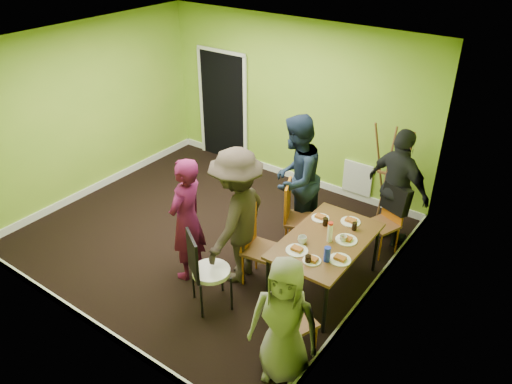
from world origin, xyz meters
TOP-DOWN VIEW (x-y plane):
  - ground at (0.00, 0.00)m, footprint 5.00×5.00m
  - room_walls at (-0.02, 0.04)m, footprint 5.04×4.54m
  - dining_table at (1.93, -0.04)m, footprint 0.90×1.50m
  - chair_left_far at (1.19, 0.46)m, footprint 0.57×0.57m
  - chair_left_near at (1.14, -0.41)m, footprint 0.49×0.49m
  - chair_back_end at (2.26, 1.27)m, footprint 0.54×0.58m
  - chair_front_end at (2.17, -1.26)m, footprint 0.52×0.52m
  - chair_bentwood at (0.94, -1.17)m, footprint 0.57×0.57m
  - easel at (1.89, 2.02)m, footprint 0.62×0.58m
  - plate_near_left at (1.64, 0.32)m, footprint 0.23×0.23m
  - plate_near_right at (1.76, -0.45)m, footprint 0.27×0.27m
  - plate_far_back at (2.00, 0.47)m, footprint 0.25×0.25m
  - plate_far_front at (2.01, -0.52)m, footprint 0.22×0.22m
  - plate_wall_back at (2.14, 0.08)m, footprint 0.27×0.27m
  - plate_wall_front at (2.26, -0.31)m, footprint 0.26×0.26m
  - thermos at (1.98, -0.05)m, footprint 0.06×0.06m
  - blue_bottle at (2.14, -0.41)m, footprint 0.08×0.08m
  - orange_bottle at (1.84, 0.20)m, footprint 0.03×0.03m
  - glass_mid at (1.77, 0.22)m, footprint 0.07×0.07m
  - glass_back at (2.12, 0.34)m, footprint 0.06×0.06m
  - glass_front at (1.98, -0.56)m, footprint 0.07×0.07m
  - cup_a at (1.73, -0.28)m, footprint 0.11×0.11m
  - cup_b at (2.12, 0.03)m, footprint 0.09×0.09m
  - person_standing at (0.35, -0.82)m, footprint 0.49×0.67m
  - person_left_far at (1.00, 0.75)m, footprint 0.82×1.00m
  - person_left_near at (0.91, -0.49)m, footprint 0.87×1.29m
  - person_back_end at (2.23, 1.44)m, footprint 1.11×0.76m
  - person_front_end at (2.26, -1.48)m, footprint 0.82×0.65m

SIDE VIEW (x-z plane):
  - ground at x=0.00m, z-range 0.00..0.00m
  - chair_front_end at x=2.17m, z-range 0.06..1.02m
  - chair_bentwood at x=0.94m, z-range 0.06..1.12m
  - chair_left_near at x=1.14m, z-range 0.06..1.11m
  - chair_left_far at x=1.19m, z-range 0.06..1.11m
  - dining_table at x=1.93m, z-range 0.32..1.07m
  - chair_back_end at x=2.26m, z-range 0.20..1.19m
  - person_front_end at x=2.26m, z-range 0.00..1.46m
  - plate_near_left at x=1.64m, z-range 0.75..0.76m
  - plate_near_right at x=1.76m, z-range 0.75..0.76m
  - plate_far_back at x=2.00m, z-range 0.75..0.76m
  - plate_far_front at x=2.01m, z-range 0.75..0.76m
  - plate_wall_back at x=2.14m, z-range 0.75..0.76m
  - plate_wall_front at x=2.26m, z-range 0.75..0.76m
  - easel at x=1.89m, z-range -0.01..1.54m
  - orange_bottle at x=1.84m, z-range 0.75..0.83m
  - cup_b at x=2.12m, z-range 0.75..0.83m
  - cup_a at x=1.73m, z-range 0.75..0.84m
  - glass_front at x=1.98m, z-range 0.75..0.84m
  - glass_back at x=2.12m, z-range 0.75..0.85m
  - glass_mid at x=1.77m, z-range 0.75..0.85m
  - blue_bottle at x=2.14m, z-range 0.75..0.93m
  - person_standing at x=0.35m, z-range 0.00..1.69m
  - thermos at x=1.98m, z-range 0.75..0.99m
  - person_back_end at x=2.23m, z-range 0.00..1.75m
  - person_left_near at x=0.91m, z-range 0.00..1.84m
  - person_left_far at x=1.00m, z-range 0.00..1.88m
  - room_walls at x=-0.02m, z-range -0.42..2.40m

